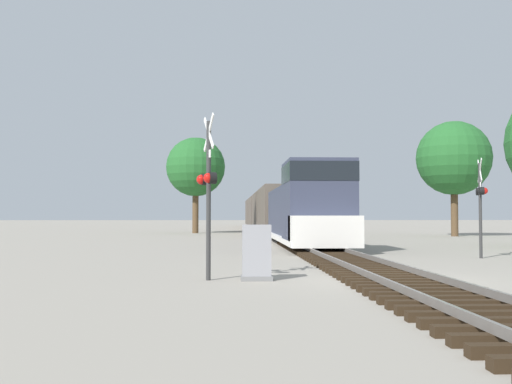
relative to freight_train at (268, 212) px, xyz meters
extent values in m
plane|color=gray|center=(0.00, -46.84, -2.03)|extent=(400.00, 400.00, 0.00)
cube|color=black|center=(0.00, -53.14, -1.95)|extent=(2.60, 0.22, 0.16)
cube|color=black|center=(0.00, -52.54, -1.95)|extent=(2.60, 0.22, 0.16)
cube|color=black|center=(0.00, -51.94, -1.95)|extent=(2.60, 0.22, 0.16)
cube|color=black|center=(0.00, -51.34, -1.95)|extent=(2.60, 0.22, 0.16)
cube|color=black|center=(0.00, -50.74, -1.95)|extent=(2.60, 0.22, 0.16)
cube|color=black|center=(0.00, -50.14, -1.95)|extent=(2.60, 0.22, 0.16)
cube|color=black|center=(0.00, -49.54, -1.95)|extent=(2.60, 0.22, 0.16)
cube|color=black|center=(0.00, -48.94, -1.95)|extent=(2.60, 0.22, 0.16)
cube|color=black|center=(0.00, -48.34, -1.95)|extent=(2.60, 0.22, 0.16)
cube|color=black|center=(0.00, -47.74, -1.95)|extent=(2.60, 0.22, 0.16)
cube|color=black|center=(0.00, -47.14, -1.95)|extent=(2.60, 0.22, 0.16)
cube|color=black|center=(0.00, -46.54, -1.95)|extent=(2.60, 0.22, 0.16)
cube|color=black|center=(0.00, -45.94, -1.95)|extent=(2.60, 0.22, 0.16)
cube|color=black|center=(0.00, -45.34, -1.95)|extent=(2.60, 0.22, 0.16)
cube|color=black|center=(0.00, -44.74, -1.95)|extent=(2.60, 0.22, 0.16)
cube|color=black|center=(0.00, -44.14, -1.95)|extent=(2.60, 0.22, 0.16)
cube|color=black|center=(0.00, -43.54, -1.95)|extent=(2.60, 0.22, 0.16)
cube|color=black|center=(0.00, -42.94, -1.95)|extent=(2.60, 0.22, 0.16)
cube|color=black|center=(0.00, -42.34, -1.95)|extent=(2.60, 0.22, 0.16)
cube|color=black|center=(0.00, -41.74, -1.95)|extent=(2.60, 0.22, 0.16)
cube|color=black|center=(0.00, -41.14, -1.95)|extent=(2.60, 0.22, 0.16)
cube|color=black|center=(0.00, -40.54, -1.95)|extent=(2.60, 0.22, 0.16)
cube|color=black|center=(0.00, -39.94, -1.95)|extent=(2.60, 0.22, 0.16)
cube|color=black|center=(0.00, -39.34, -1.95)|extent=(2.60, 0.22, 0.16)
cube|color=black|center=(0.00, -38.74, -1.95)|extent=(2.60, 0.22, 0.16)
cube|color=black|center=(0.00, -38.14, -1.95)|extent=(2.60, 0.22, 0.16)
cube|color=black|center=(0.00, -37.54, -1.95)|extent=(2.60, 0.22, 0.16)
cube|color=black|center=(0.00, -36.94, -1.95)|extent=(2.60, 0.22, 0.16)
cube|color=black|center=(0.00, -36.34, -1.95)|extent=(2.60, 0.22, 0.16)
cube|color=black|center=(0.00, -35.74, -1.95)|extent=(2.60, 0.22, 0.16)
cube|color=black|center=(0.00, -35.14, -1.95)|extent=(2.60, 0.22, 0.16)
cube|color=black|center=(0.00, -34.54, -1.95)|extent=(2.60, 0.22, 0.16)
cube|color=black|center=(0.00, -33.94, -1.95)|extent=(2.60, 0.22, 0.16)
cube|color=black|center=(0.00, -33.34, -1.95)|extent=(2.60, 0.22, 0.16)
cube|color=black|center=(0.00, -32.74, -1.95)|extent=(2.60, 0.22, 0.16)
cube|color=black|center=(0.00, -32.14, -1.95)|extent=(2.60, 0.22, 0.16)
cube|color=black|center=(0.00, -31.54, -1.95)|extent=(2.60, 0.22, 0.16)
cube|color=black|center=(0.00, -30.94, -1.95)|extent=(2.60, 0.22, 0.16)
cube|color=black|center=(0.00, -30.34, -1.95)|extent=(2.60, 0.22, 0.16)
cube|color=black|center=(0.00, -29.74, -1.95)|extent=(2.60, 0.22, 0.16)
cube|color=black|center=(0.00, -29.14, -1.95)|extent=(2.60, 0.22, 0.16)
cube|color=black|center=(0.00, -28.54, -1.95)|extent=(2.60, 0.22, 0.16)
cube|color=black|center=(0.00, -27.94, -1.95)|extent=(2.60, 0.22, 0.16)
cube|color=black|center=(0.00, -27.34, -1.95)|extent=(2.60, 0.22, 0.16)
cube|color=slate|center=(-0.72, -46.84, -1.79)|extent=(0.07, 160.00, 0.15)
cube|color=slate|center=(0.72, -46.84, -1.79)|extent=(0.07, 160.00, 0.15)
cube|color=#33384C|center=(0.00, -25.49, -0.22)|extent=(2.52, 12.90, 2.99)
cube|color=#33384C|center=(0.00, -34.52, 0.20)|extent=(2.97, 4.05, 3.83)
cube|color=black|center=(0.00, -34.52, 1.55)|extent=(3.00, 4.09, 0.84)
cube|color=white|center=(0.00, -36.54, -1.04)|extent=(2.97, 1.84, 1.34)
cube|color=white|center=(0.00, -28.25, -1.60)|extent=(3.03, 18.06, 0.24)
cube|color=black|center=(0.00, -34.24, -1.53)|extent=(1.58, 2.20, 1.00)
cube|color=black|center=(0.00, -22.27, -1.53)|extent=(1.58, 2.20, 1.00)
cube|color=brown|center=(0.00, -11.31, 0.14)|extent=(2.82, 12.46, 3.72)
cube|color=black|center=(0.00, -15.36, -1.58)|extent=(1.58, 2.20, 0.90)
cube|color=black|center=(0.00, -7.27, -1.58)|extent=(1.58, 2.20, 0.90)
cube|color=brown|center=(0.00, 2.64, 0.14)|extent=(2.82, 12.46, 3.72)
cube|color=black|center=(0.00, -1.41, -1.58)|extent=(1.58, 2.20, 0.90)
cube|color=black|center=(0.00, 6.69, -1.58)|extent=(1.58, 2.20, 0.90)
cube|color=brown|center=(0.00, 16.60, 0.14)|extent=(2.82, 12.46, 3.72)
cube|color=black|center=(0.00, 12.55, -1.58)|extent=(1.58, 2.20, 0.90)
cube|color=black|center=(0.00, 20.64, -1.58)|extent=(1.58, 2.20, 0.90)
cube|color=brown|center=(0.00, 30.55, 0.14)|extent=(2.82, 12.46, 3.72)
cube|color=black|center=(0.00, 26.50, -1.58)|extent=(1.58, 2.20, 0.90)
cube|color=black|center=(0.00, 34.60, -1.58)|extent=(1.58, 2.20, 0.90)
cylinder|color=#333333|center=(-4.60, -46.41, 0.02)|extent=(0.12, 0.12, 4.09)
cube|color=white|center=(-4.60, -46.41, 1.77)|extent=(0.30, 0.89, 0.93)
cube|color=white|center=(-4.60, -46.41, 1.77)|extent=(0.30, 0.89, 0.93)
cube|color=black|center=(-4.60, -46.41, 0.57)|extent=(0.31, 0.84, 0.06)
cylinder|color=black|center=(-4.70, -46.08, 0.57)|extent=(0.26, 0.34, 0.30)
sphere|color=red|center=(-4.79, -46.11, 0.57)|extent=(0.26, 0.26, 0.26)
cylinder|color=black|center=(-4.49, -46.75, 0.57)|extent=(0.26, 0.34, 0.30)
sphere|color=red|center=(-4.59, -46.78, 0.57)|extent=(0.26, 0.26, 0.26)
cube|color=white|center=(-4.60, -46.41, 1.22)|extent=(0.12, 0.31, 0.20)
cylinder|color=#333333|center=(5.69, -39.01, -0.17)|extent=(0.12, 0.12, 3.70)
cube|color=white|center=(5.69, -39.01, 1.38)|extent=(0.26, 0.91, 0.93)
cube|color=white|center=(5.69, -39.01, 1.38)|extent=(0.26, 0.91, 0.93)
cube|color=black|center=(5.69, -39.01, 0.57)|extent=(0.27, 0.85, 0.06)
cylinder|color=black|center=(5.60, -39.35, 0.57)|extent=(0.25, 0.33, 0.30)
sphere|color=red|center=(5.70, -39.38, 0.57)|extent=(0.26, 0.26, 0.26)
cylinder|color=black|center=(5.77, -38.67, 0.57)|extent=(0.25, 0.33, 0.30)
sphere|color=red|center=(5.87, -38.70, 0.57)|extent=(0.26, 0.26, 0.26)
cube|color=white|center=(5.69, -39.01, 0.83)|extent=(0.11, 0.32, 0.20)
cube|color=slate|center=(-3.36, -46.49, -1.97)|extent=(0.80, 0.54, 0.12)
cube|color=#939399|center=(-3.36, -46.49, -1.26)|extent=(0.73, 0.49, 1.30)
cylinder|color=brown|center=(13.89, -14.89, 0.21)|extent=(0.56, 0.56, 4.47)
sphere|color=#236028|center=(13.89, -14.89, 4.23)|extent=(5.92, 5.92, 5.92)
cylinder|color=brown|center=(-7.24, -5.50, 0.26)|extent=(0.57, 0.57, 4.57)
sphere|color=#236028|center=(-7.24, -5.50, 4.20)|extent=(5.55, 5.55, 5.55)
camera|label=1|loc=(-4.06, -61.83, -0.37)|focal=42.00mm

